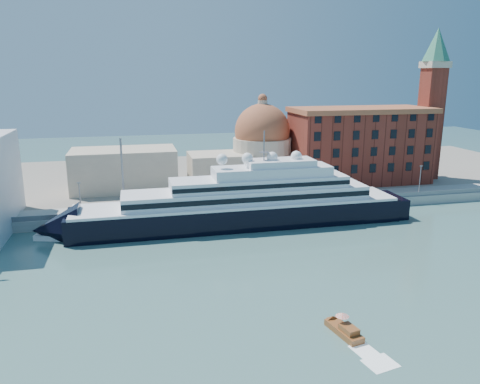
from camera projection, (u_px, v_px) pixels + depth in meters
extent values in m
plane|color=#37605F|center=(233.00, 265.00, 88.90)|extent=(400.00, 400.00, 0.00)
cube|color=gray|center=(205.00, 210.00, 120.69)|extent=(180.00, 10.00, 2.50)
cube|color=slate|center=(186.00, 177.00, 159.45)|extent=(260.00, 72.00, 2.00)
cube|color=slate|center=(207.00, 207.00, 115.98)|extent=(180.00, 0.10, 1.20)
cube|color=black|center=(239.00, 217.00, 111.51)|extent=(78.18, 12.03, 6.52)
cone|color=black|center=(57.00, 229.00, 102.47)|extent=(10.02, 12.03, 12.03)
cube|color=black|center=(387.00, 207.00, 120.15)|extent=(6.01, 11.03, 6.01)
cube|color=white|center=(239.00, 202.00, 110.64)|extent=(76.18, 12.23, 0.60)
cube|color=white|center=(247.00, 195.00, 110.64)|extent=(58.14, 10.02, 3.01)
cube|color=black|center=(253.00, 200.00, 105.91)|extent=(58.14, 0.15, 1.20)
cube|color=white|center=(260.00, 182.00, 110.61)|extent=(42.10, 9.02, 2.61)
cube|color=white|center=(272.00, 171.00, 110.66)|extent=(28.07, 8.02, 2.41)
cube|color=white|center=(280.00, 163.00, 110.60)|extent=(16.04, 7.02, 1.60)
cylinder|color=slate|center=(264.00, 146.00, 108.69)|extent=(0.30, 0.30, 7.02)
sphere|color=white|center=(222.00, 159.00, 107.17)|extent=(2.61, 2.61, 2.61)
sphere|color=white|center=(247.00, 158.00, 108.50)|extent=(2.61, 2.61, 2.61)
sphere|color=white|center=(272.00, 157.00, 109.82)|extent=(2.61, 2.61, 2.61)
sphere|color=white|center=(296.00, 156.00, 111.14)|extent=(2.61, 2.61, 2.61)
cube|color=white|center=(60.00, 237.00, 102.66)|extent=(10.85, 6.20, 1.37)
cube|color=white|center=(67.00, 232.00, 102.29)|extent=(3.90, 3.03, 1.03)
cube|color=brown|center=(344.00, 332.00, 65.22)|extent=(3.40, 6.76, 1.08)
cube|color=brown|center=(349.00, 329.00, 64.05)|extent=(2.23, 2.98, 0.86)
cylinder|color=slate|center=(342.00, 321.00, 65.36)|extent=(0.06, 0.06, 1.72)
cone|color=red|center=(342.00, 315.00, 65.12)|extent=(1.94, 1.94, 0.43)
cube|color=maroon|center=(359.00, 147.00, 146.22)|extent=(42.00, 18.00, 22.00)
cube|color=#9B5132|center=(362.00, 110.00, 143.40)|extent=(43.00, 19.00, 1.50)
cube|color=maroon|center=(429.00, 124.00, 149.90)|extent=(6.00, 6.00, 35.00)
cube|color=beige|center=(435.00, 65.00, 145.35)|extent=(7.00, 7.00, 2.00)
cone|color=#397E60|center=(437.00, 45.00, 143.88)|extent=(8.40, 8.40, 10.00)
cylinder|color=beige|center=(262.00, 160.00, 146.27)|extent=(18.00, 18.00, 14.00)
sphere|color=#9B5132|center=(262.00, 131.00, 144.06)|extent=(17.00, 17.00, 17.00)
cylinder|color=beige|center=(263.00, 105.00, 142.09)|extent=(3.00, 3.00, 3.00)
cube|color=beige|center=(219.00, 170.00, 141.80)|extent=(18.00, 14.00, 10.00)
cube|color=beige|center=(124.00, 169.00, 137.28)|extent=(30.00, 16.00, 12.00)
cylinder|color=slate|center=(80.00, 200.00, 109.97)|extent=(0.24, 0.24, 8.00)
cube|color=slate|center=(79.00, 183.00, 108.96)|extent=(0.80, 0.30, 0.25)
cylinder|color=slate|center=(206.00, 193.00, 116.56)|extent=(0.24, 0.24, 8.00)
cube|color=slate|center=(206.00, 177.00, 115.55)|extent=(0.80, 0.30, 0.25)
cylinder|color=slate|center=(319.00, 186.00, 123.16)|extent=(0.24, 0.24, 8.00)
cube|color=slate|center=(319.00, 171.00, 122.15)|extent=(0.80, 0.30, 0.25)
cylinder|color=slate|center=(420.00, 181.00, 129.76)|extent=(0.24, 0.24, 8.00)
cube|color=slate|center=(421.00, 166.00, 128.75)|extent=(0.80, 0.30, 0.25)
cylinder|color=slate|center=(123.00, 175.00, 112.82)|extent=(0.50, 0.50, 18.00)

